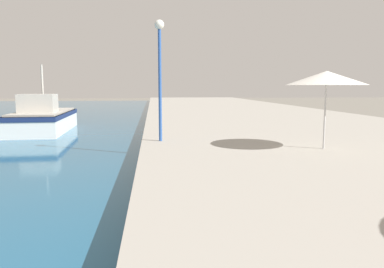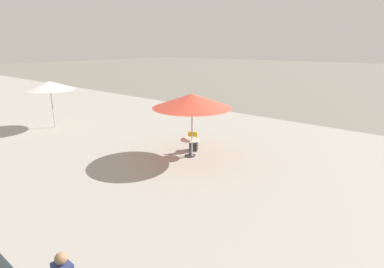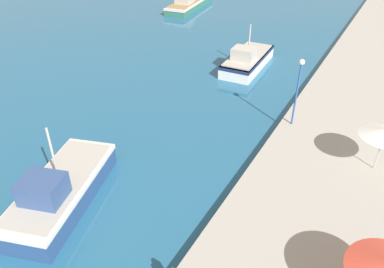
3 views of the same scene
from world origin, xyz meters
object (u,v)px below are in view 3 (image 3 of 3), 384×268
Objects in this scene: fishing_boat_near at (60,190)px; fishing_boat_mid at (247,60)px; lamppost at (299,81)px; fishing_boat_far at (189,3)px.

fishing_boat_near is 1.08× the size of fishing_boat_mid.
fishing_boat_mid is (1.44, 21.34, -0.11)m from fishing_boat_near.
fishing_boat_far is at bearing 131.93° from lamppost.
fishing_boat_far is 32.84m from lamppost.
lamppost is at bearing -54.83° from fishing_boat_mid.
fishing_boat_far is 2.43× the size of lamppost.
lamppost is (6.78, -8.65, 2.89)m from fishing_boat_mid.
fishing_boat_mid is 21.75m from fishing_boat_far.
fishing_boat_far is (-15.07, 15.67, -0.10)m from fishing_boat_mid.
fishing_boat_mid is at bearing -53.13° from fishing_boat_far.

